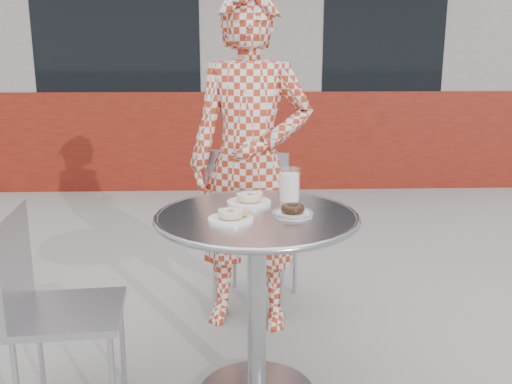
{
  "coord_description": "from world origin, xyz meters",
  "views": [
    {
      "loc": [
        -0.08,
        -2.12,
        1.41
      ],
      "look_at": [
        0.01,
        0.04,
        0.87
      ],
      "focal_mm": 40.0,
      "sensor_mm": 36.0,
      "label": 1
    }
  ],
  "objects_px": {
    "chair_left": "(70,352)",
    "bistro_table": "(257,262)",
    "milk_cup": "(289,185)",
    "seated_person": "(250,165)",
    "plate_checker": "(293,212)",
    "chair_far": "(256,257)",
    "plate_far": "(250,199)",
    "plate_near": "(231,216)"
  },
  "relations": [
    {
      "from": "chair_left",
      "to": "bistro_table",
      "type": "bearing_deg",
      "value": -91.24
    },
    {
      "from": "milk_cup",
      "to": "bistro_table",
      "type": "bearing_deg",
      "value": -125.24
    },
    {
      "from": "seated_person",
      "to": "plate_checker",
      "type": "height_order",
      "value": "seated_person"
    },
    {
      "from": "chair_far",
      "to": "seated_person",
      "type": "height_order",
      "value": "seated_person"
    },
    {
      "from": "chair_far",
      "to": "chair_left",
      "type": "relative_size",
      "value": 1.09
    },
    {
      "from": "seated_person",
      "to": "plate_far",
      "type": "distance_m",
      "value": 0.56
    },
    {
      "from": "plate_far",
      "to": "plate_near",
      "type": "xyz_separation_m",
      "value": [
        -0.07,
        -0.23,
        -0.0
      ]
    },
    {
      "from": "plate_near",
      "to": "milk_cup",
      "type": "distance_m",
      "value": 0.37
    },
    {
      "from": "plate_far",
      "to": "plate_near",
      "type": "height_order",
      "value": "plate_far"
    },
    {
      "from": "plate_checker",
      "to": "plate_far",
      "type": "bearing_deg",
      "value": 133.51
    },
    {
      "from": "plate_far",
      "to": "plate_checker",
      "type": "height_order",
      "value": "plate_far"
    },
    {
      "from": "chair_far",
      "to": "plate_far",
      "type": "relative_size",
      "value": 5.07
    },
    {
      "from": "chair_far",
      "to": "milk_cup",
      "type": "bearing_deg",
      "value": 115.55
    },
    {
      "from": "seated_person",
      "to": "chair_far",
      "type": "bearing_deg",
      "value": 90.26
    },
    {
      "from": "chair_far",
      "to": "plate_checker",
      "type": "bearing_deg",
      "value": 113.01
    },
    {
      "from": "bistro_table",
      "to": "plate_near",
      "type": "bearing_deg",
      "value": -140.46
    },
    {
      "from": "seated_person",
      "to": "milk_cup",
      "type": "relative_size",
      "value": 12.32
    },
    {
      "from": "bistro_table",
      "to": "seated_person",
      "type": "bearing_deg",
      "value": 90.55
    },
    {
      "from": "milk_cup",
      "to": "seated_person",
      "type": "bearing_deg",
      "value": 106.54
    },
    {
      "from": "chair_far",
      "to": "plate_checker",
      "type": "xyz_separation_m",
      "value": [
        0.1,
        -0.92,
        0.53
      ]
    },
    {
      "from": "bistro_table",
      "to": "plate_near",
      "type": "relative_size",
      "value": 4.75
    },
    {
      "from": "plate_near",
      "to": "chair_far",
      "type": "bearing_deg",
      "value": 82.61
    },
    {
      "from": "seated_person",
      "to": "plate_checker",
      "type": "bearing_deg",
      "value": -67.63
    },
    {
      "from": "seated_person",
      "to": "plate_far",
      "type": "height_order",
      "value": "seated_person"
    },
    {
      "from": "seated_person",
      "to": "plate_near",
      "type": "xyz_separation_m",
      "value": [
        -0.09,
        -0.79,
        -0.03
      ]
    },
    {
      "from": "bistro_table",
      "to": "plate_near",
      "type": "distance_m",
      "value": 0.25
    },
    {
      "from": "chair_far",
      "to": "bistro_table",
      "type": "bearing_deg",
      "value": 104.58
    },
    {
      "from": "plate_near",
      "to": "plate_far",
      "type": "bearing_deg",
      "value": 72.58
    },
    {
      "from": "bistro_table",
      "to": "milk_cup",
      "type": "height_order",
      "value": "milk_cup"
    },
    {
      "from": "bistro_table",
      "to": "chair_far",
      "type": "distance_m",
      "value": 0.96
    },
    {
      "from": "chair_far",
      "to": "plate_near",
      "type": "height_order",
      "value": "chair_far"
    },
    {
      "from": "chair_left",
      "to": "plate_far",
      "type": "xyz_separation_m",
      "value": [
        0.71,
        0.2,
        0.56
      ]
    },
    {
      "from": "plate_checker",
      "to": "bistro_table",
      "type": "bearing_deg",
      "value": 174.59
    },
    {
      "from": "plate_near",
      "to": "plate_checker",
      "type": "relative_size",
      "value": 1.07
    },
    {
      "from": "chair_far",
      "to": "plate_far",
      "type": "height_order",
      "value": "chair_far"
    },
    {
      "from": "plate_checker",
      "to": "plate_near",
      "type": "bearing_deg",
      "value": -163.98
    },
    {
      "from": "chair_left",
      "to": "plate_checker",
      "type": "distance_m",
      "value": 1.03
    },
    {
      "from": "chair_far",
      "to": "plate_checker",
      "type": "relative_size",
      "value": 5.77
    },
    {
      "from": "chair_far",
      "to": "plate_near",
      "type": "xyz_separation_m",
      "value": [
        -0.13,
        -0.99,
        0.53
      ]
    },
    {
      "from": "chair_far",
      "to": "milk_cup",
      "type": "height_order",
      "value": "milk_cup"
    },
    {
      "from": "chair_left",
      "to": "plate_checker",
      "type": "height_order",
      "value": "plate_checker"
    },
    {
      "from": "bistro_table",
      "to": "seated_person",
      "type": "distance_m",
      "value": 0.75
    }
  ]
}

